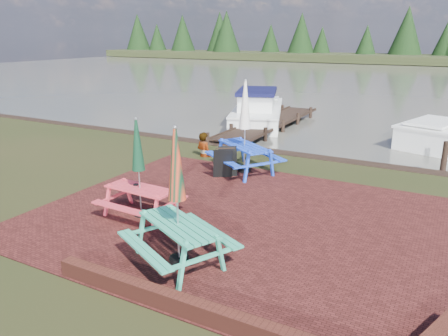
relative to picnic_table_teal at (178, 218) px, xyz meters
name	(u,v)px	position (x,y,z in m)	size (l,w,h in m)	color
ground	(214,235)	(-0.01, 1.31, -0.89)	(120.00, 120.00, 0.00)	black
paving	(235,218)	(-0.01, 2.31, -0.88)	(9.00, 7.50, 0.02)	#341210
brick_wall	(260,323)	(2.13, -1.11, -0.74)	(6.21, 1.79, 0.30)	#4C1E16
water	(413,80)	(-0.01, 38.31, -0.89)	(120.00, 60.00, 0.02)	#4E4C43
far_treeline	(438,40)	(-0.01, 67.31, 2.39)	(120.00, 10.00, 8.10)	black
picnic_table_teal	(178,218)	(0.00, 0.00, 0.00)	(2.37, 2.28, 2.55)	teal
picnic_table_red	(140,183)	(-1.99, 1.36, -0.09)	(1.72, 1.55, 2.30)	#D13543
picnic_table_blue	(245,141)	(-1.39, 5.61, 0.08)	(2.66, 2.60, 2.78)	blue
chalkboard	(225,162)	(-1.65, 4.85, -0.43)	(0.58, 0.79, 0.89)	black
jetty	(269,123)	(-3.51, 12.58, -0.78)	(1.76, 9.08, 1.00)	black
boat_jetty	(258,112)	(-4.63, 13.75, -0.52)	(4.37, 6.96, 1.91)	white
person	(204,133)	(-3.41, 6.55, -0.06)	(0.61, 0.40, 1.67)	gray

